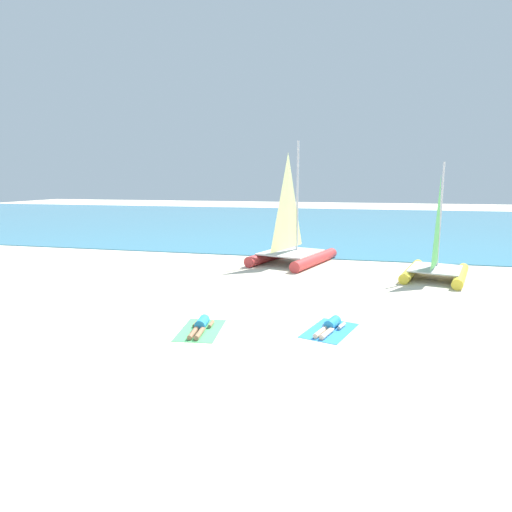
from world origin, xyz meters
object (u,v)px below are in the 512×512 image
sailboat_yellow (436,262)px  sunbather_right (331,325)px  sunbather_left (201,325)px  towel_left (201,330)px  sailboat_red (292,245)px  towel_right (330,330)px

sailboat_yellow → sunbather_right: bearing=-102.3°
sunbather_left → sailboat_yellow: bearing=41.8°
sunbather_right → sunbather_left: bearing=-150.2°
sailboat_yellow → towel_left: bearing=-116.5°
sailboat_red → sunbather_left: (-0.85, -10.45, -0.77)m
sailboat_red → towel_right: size_ratio=3.18×
sailboat_yellow → sunbather_left: size_ratio=3.11×
towel_left → sunbather_left: (-0.01, 0.07, 0.13)m
sunbather_right → towel_left: bearing=-149.2°
towel_right → towel_left: bearing=-166.4°
sunbather_left → towel_right: 3.61m
towel_left → sunbather_right: (3.53, 0.91, 0.13)m
sunbather_right → sailboat_yellow: bearing=79.6°
sailboat_red → sunbather_right: sailboat_red is taller
sailboat_red → sailboat_yellow: sailboat_red is taller
sailboat_yellow → towel_right: size_ratio=2.57×
sailboat_yellow → sunbather_right: (-3.81, -7.55, -0.60)m
towel_right → sunbather_right: sunbather_right is taller
sailboat_red → sailboat_yellow: size_ratio=1.24×
towel_left → sailboat_yellow: bearing=49.0°
sailboat_red → sunbather_left: bearing=-77.7°
sunbather_left → sunbather_right: size_ratio=1.01×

